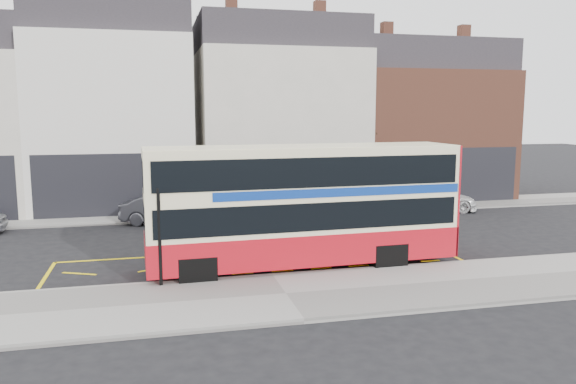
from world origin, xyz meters
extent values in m
plane|color=black|center=(0.00, 0.00, 0.00)|extent=(120.00, 120.00, 0.00)
cube|color=gray|center=(0.00, -2.30, 0.07)|extent=(40.00, 4.00, 0.15)
cube|color=gray|center=(0.00, -0.38, 0.07)|extent=(40.00, 0.15, 0.15)
cube|color=gray|center=(0.00, 11.00, 0.07)|extent=(50.00, 3.00, 0.15)
cube|color=silver|center=(-5.50, 15.00, 4.50)|extent=(8.00, 8.00, 9.00)
cube|color=#28262B|center=(-5.50, 15.00, 9.90)|extent=(8.00, 7.20, 1.80)
cube|color=black|center=(-5.50, 11.02, 1.60)|extent=(7.36, 0.06, 3.20)
cube|color=black|center=(-5.50, 11.04, 1.40)|extent=(5.60, 0.04, 2.00)
cube|color=#BAB7A9|center=(3.50, 15.00, 4.25)|extent=(9.00, 8.00, 8.50)
cube|color=#28262B|center=(3.50, 15.00, 9.40)|extent=(9.00, 7.20, 1.80)
cube|color=brown|center=(0.80, 14.00, 10.70)|extent=(0.60, 0.60, 1.20)
cube|color=brown|center=(5.75, 14.00, 10.70)|extent=(0.60, 0.60, 1.20)
cube|color=#136B24|center=(3.50, 11.02, 1.60)|extent=(8.28, 0.06, 3.20)
cube|color=black|center=(3.50, 11.04, 1.40)|extent=(6.30, 0.04, 2.00)
cube|color=brown|center=(12.50, 15.00, 3.75)|extent=(9.00, 8.00, 7.50)
cube|color=#28262B|center=(12.50, 15.00, 8.40)|extent=(9.00, 7.20, 1.80)
cube|color=brown|center=(9.80, 14.00, 9.70)|extent=(0.60, 0.60, 1.20)
cube|color=brown|center=(14.75, 14.00, 9.70)|extent=(0.60, 0.60, 1.20)
cube|color=black|center=(12.50, 11.02, 1.60)|extent=(8.28, 0.06, 3.20)
cube|color=black|center=(12.50, 11.04, 1.40)|extent=(6.30, 0.04, 2.00)
cube|color=#F2E7B8|center=(1.27, 0.60, 2.22)|extent=(10.35, 2.70, 3.78)
cube|color=#B00E19|center=(1.27, 0.60, 0.84)|extent=(10.39, 2.74, 1.03)
cube|color=#B00E19|center=(6.39, 0.78, 2.22)|extent=(0.14, 2.38, 3.78)
cube|color=black|center=(1.27, 0.60, 1.96)|extent=(9.94, 2.74, 0.89)
cube|color=black|center=(1.27, 0.60, 3.36)|extent=(9.94, 2.74, 0.93)
cube|color=navy|center=(2.21, 0.63, 2.71)|extent=(8.30, 2.67, 0.28)
cube|color=black|center=(-3.84, 0.42, 1.73)|extent=(0.14, 2.15, 1.49)
cube|color=black|center=(-3.84, 0.42, 3.36)|extent=(0.14, 2.15, 0.93)
cube|color=black|center=(-3.83, 0.42, 2.61)|extent=(0.11, 1.63, 0.33)
cube|color=#F2E7B8|center=(1.27, 0.60, 4.06)|extent=(10.34, 2.60, 0.11)
cylinder|color=black|center=(-2.33, -0.58, 0.47)|extent=(0.94, 0.29, 0.93)
cylinder|color=black|center=(-2.40, 1.52, 0.47)|extent=(0.94, 0.29, 0.93)
cylinder|color=black|center=(4.02, -0.35, 0.47)|extent=(0.94, 0.29, 0.93)
cylinder|color=black|center=(3.94, 1.74, 0.47)|extent=(0.94, 0.29, 0.93)
cube|color=black|center=(-3.42, -0.72, 1.60)|extent=(0.11, 0.11, 2.90)
cube|color=white|center=(-3.14, -0.68, 2.76)|extent=(0.52, 0.10, 0.43)
cube|color=white|center=(-3.43, -0.66, 1.99)|extent=(0.34, 0.07, 0.48)
imported|color=#393A40|center=(-2.95, 9.14, 0.70)|extent=(4.52, 2.71, 1.41)
imported|color=white|center=(10.64, 9.52, 0.68)|extent=(5.00, 3.04, 1.36)
cylinder|color=#302115|center=(8.28, 11.88, 0.96)|extent=(0.24, 0.24, 1.93)
camera|label=1|loc=(-3.47, -17.16, 5.27)|focal=35.00mm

